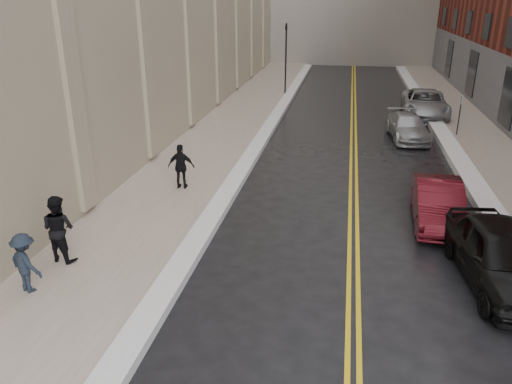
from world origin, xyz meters
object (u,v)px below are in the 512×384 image
at_px(car_silver_far, 425,103).
at_px(pedestrian_a, 58,228).
at_px(pedestrian_c, 181,166).
at_px(pedestrian_b, 25,263).
at_px(car_silver_near, 408,127).
at_px(car_maroon, 438,203).
at_px(car_black, 502,256).

distance_m(car_silver_far, pedestrian_a, 24.42).
relative_size(car_silver_far, pedestrian_c, 3.34).
height_order(pedestrian_a, pedestrian_c, pedestrian_a).
distance_m(car_silver_far, pedestrian_b, 25.80).
height_order(car_silver_near, pedestrian_a, pedestrian_a).
bearing_deg(pedestrian_b, pedestrian_c, -79.77).
distance_m(car_maroon, pedestrian_c, 9.31).
bearing_deg(car_black, car_maroon, 98.97).
bearing_deg(pedestrian_c, car_maroon, 168.18).
height_order(car_black, pedestrian_a, pedestrian_a).
bearing_deg(car_black, pedestrian_b, -173.36).
relative_size(car_silver_far, pedestrian_b, 3.68).
relative_size(car_silver_far, pedestrian_a, 3.01).
bearing_deg(car_silver_far, pedestrian_b, -116.59).
height_order(pedestrian_b, pedestrian_c, pedestrian_c).
bearing_deg(pedestrian_c, car_silver_near, -139.24).
bearing_deg(pedestrian_a, car_silver_near, -113.90).
bearing_deg(car_silver_near, pedestrian_c, -140.59).
xyz_separation_m(car_maroon, car_silver_far, (1.60, 16.23, 0.10)).
height_order(car_black, pedestrian_b, pedestrian_b).
xyz_separation_m(car_black, car_silver_near, (-0.96, 14.27, -0.19)).
distance_m(car_silver_near, pedestrian_c, 13.22).
height_order(car_maroon, pedestrian_a, pedestrian_a).
bearing_deg(car_silver_near, car_maroon, -96.23).
xyz_separation_m(car_black, car_silver_far, (0.58, 19.93, -0.02)).
height_order(car_silver_near, pedestrian_c, pedestrian_c).
xyz_separation_m(car_maroon, car_silver_near, (0.05, 10.57, -0.06)).
bearing_deg(car_black, car_silver_far, 81.94).
bearing_deg(car_maroon, pedestrian_a, -153.50).
bearing_deg(pedestrian_a, car_maroon, -144.70).
relative_size(car_silver_near, car_silver_far, 0.76).
distance_m(car_black, pedestrian_c, 11.35).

